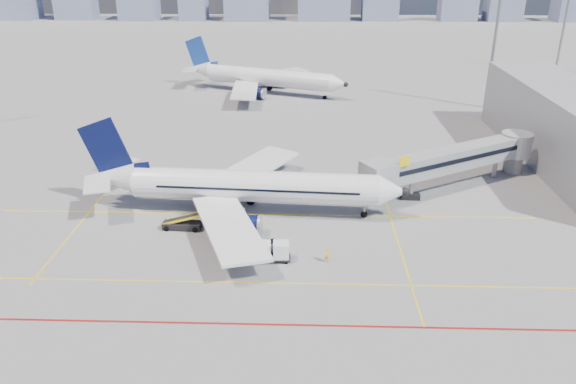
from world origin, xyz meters
The scene contains 12 objects.
ground centered at (0.00, 0.00, 0.00)m, with size 420.00×420.00×0.00m, color slate.
apron_markings centered at (-0.58, -3.91, 0.01)m, with size 90.00×35.12×0.01m.
jet_bridge centered at (23.51, 16.91, 3.74)m, with size 23.55×15.78×6.30m.
terminal_block centered at (39.95, 26.00, 5.00)m, with size 10.00×42.00×10.00m.
floodlight_mast_ne centered at (38.00, 55.00, 13.59)m, with size 3.20×0.61×25.45m.
floodlight_mast_far centered at (65.00, 90.00, 13.59)m, with size 3.20×0.61×25.45m.
main_aircraft centered at (-2.69, 8.45, 3.22)m, with size 36.36×31.66×10.75m.
second_aircraft centered at (-4.59, 65.12, 3.23)m, with size 34.63×29.36×10.69m.
baggage_tug centered at (1.42, -0.60, 0.64)m, with size 2.06×1.39×1.35m.
cargo_dolly centered at (1.37, -2.04, 1.04)m, with size 3.53×1.70×1.90m.
belt_loader centered at (-8.43, 4.24, 0.61)m, with size 5.87×1.78×2.38m.
ramp_worker centered at (6.58, -2.17, 0.78)m, with size 0.57×0.37×1.56m, color yellow.
Camera 1 is at (4.39, -48.59, 27.61)m, focal length 35.00 mm.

